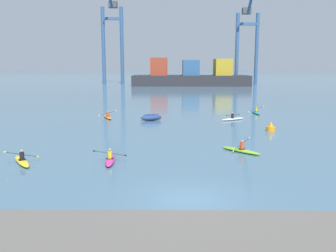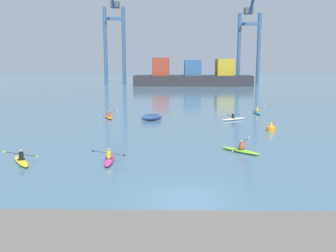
% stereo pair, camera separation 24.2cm
% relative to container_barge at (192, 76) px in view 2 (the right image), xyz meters
% --- Properties ---
extents(ground_plane, '(800.00, 800.00, 0.00)m').
position_rel_container_barge_xyz_m(ground_plane, '(-4.99, -100.44, -2.95)').
color(ground_plane, '#476B84').
extents(container_barge, '(36.63, 11.98, 8.72)m').
position_rel_container_barge_xyz_m(container_barge, '(0.00, 0.00, 0.00)').
color(container_barge, '#28282D').
rests_on(container_barge, ground).
extents(gantry_crane_west, '(7.42, 15.57, 34.10)m').
position_rel_container_barge_xyz_m(gantry_crane_west, '(-25.85, 7.86, 14.14)').
color(gantry_crane_west, '#335684').
rests_on(gantry_crane_west, ground).
extents(gantry_crane_west_mid, '(7.77, 19.12, 35.98)m').
position_rel_container_barge_xyz_m(gantry_crane_west_mid, '(19.14, 6.98, 13.78)').
color(gantry_crane_west_mid, '#335684').
rests_on(gantry_crane_west_mid, ground).
extents(capsized_dinghy, '(2.82, 2.13, 0.76)m').
position_rel_container_barge_xyz_m(capsized_dinghy, '(-8.26, -74.88, -2.60)').
color(capsized_dinghy, navy).
rests_on(capsized_dinghy, ground).
extents(channel_buoy, '(0.90, 0.90, 1.00)m').
position_rel_container_barge_xyz_m(channel_buoy, '(3.95, -81.69, -2.59)').
color(channel_buoy, orange).
rests_on(channel_buoy, ground).
extents(kayak_orange, '(2.10, 3.38, 0.95)m').
position_rel_container_barge_xyz_m(kayak_orange, '(-13.73, -72.95, -2.77)').
color(kayak_orange, orange).
rests_on(kayak_orange, ground).
extents(kayak_white, '(3.19, 2.33, 0.95)m').
position_rel_container_barge_xyz_m(kayak_white, '(1.40, -74.38, -2.77)').
color(kayak_white, silver).
rests_on(kayak_white, ground).
extents(kayak_lime, '(2.79, 2.87, 1.06)m').
position_rel_container_barge_xyz_m(kayak_lime, '(-0.65, -90.59, -2.77)').
color(kayak_lime, '#7ABC2D').
rests_on(kayak_lime, ground).
extents(kayak_magenta, '(2.26, 3.44, 0.95)m').
position_rel_container_barge_xyz_m(kayak_magenta, '(-10.00, -93.46, -2.77)').
color(kayak_magenta, '#C13384').
rests_on(kayak_magenta, ground).
extents(kayak_yellow, '(2.36, 3.18, 0.98)m').
position_rel_container_barge_xyz_m(kayak_yellow, '(-15.79, -93.90, -2.77)').
color(kayak_yellow, yellow).
rests_on(kayak_yellow, ground).
extents(kayak_teal, '(2.16, 3.42, 1.07)m').
position_rel_container_barge_xyz_m(kayak_teal, '(5.48, -68.45, -2.77)').
color(kayak_teal, teal).
rests_on(kayak_teal, ground).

